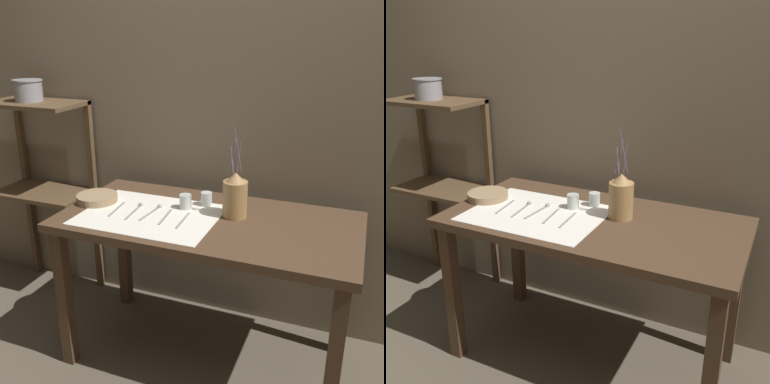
% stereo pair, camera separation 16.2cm
% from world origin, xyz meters
% --- Properties ---
extents(ground_plane, '(12.00, 12.00, 0.00)m').
position_xyz_m(ground_plane, '(0.00, 0.00, 0.00)').
color(ground_plane, brown).
extents(stone_wall_back, '(7.00, 0.06, 2.40)m').
position_xyz_m(stone_wall_back, '(0.00, 0.46, 1.20)').
color(stone_wall_back, '#7A6B56').
rests_on(stone_wall_back, ground_plane).
extents(wooden_table, '(1.39, 0.71, 0.79)m').
position_xyz_m(wooden_table, '(0.00, 0.00, 0.68)').
color(wooden_table, '#4C3523').
rests_on(wooden_table, ground_plane).
extents(wooden_shelf_unit, '(0.56, 0.33, 1.23)m').
position_xyz_m(wooden_shelf_unit, '(-1.16, 0.29, 0.86)').
color(wooden_shelf_unit, brown).
rests_on(wooden_shelf_unit, ground_plane).
extents(linen_cloth, '(0.64, 0.49, 0.00)m').
position_xyz_m(linen_cloth, '(-0.27, -0.06, 0.79)').
color(linen_cloth, white).
rests_on(linen_cloth, wooden_table).
extents(pitcher_with_flowers, '(0.12, 0.12, 0.43)m').
position_xyz_m(pitcher_with_flowers, '(0.11, 0.07, 0.89)').
color(pitcher_with_flowers, '#A87F4C').
rests_on(pitcher_with_flowers, wooden_table).
extents(wooden_bowl, '(0.21, 0.21, 0.04)m').
position_xyz_m(wooden_bowl, '(-0.60, -0.01, 0.81)').
color(wooden_bowl, '#9E7F5B').
rests_on(wooden_bowl, wooden_table).
extents(glass_tumbler_near, '(0.06, 0.06, 0.07)m').
position_xyz_m(glass_tumbler_near, '(-0.14, 0.07, 0.83)').
color(glass_tumbler_near, silver).
rests_on(glass_tumbler_near, wooden_table).
extents(glass_tumbler_far, '(0.06, 0.06, 0.07)m').
position_xyz_m(glass_tumbler_far, '(-0.06, 0.15, 0.82)').
color(glass_tumbler_far, silver).
rests_on(glass_tumbler_far, wooden_table).
extents(fork_outer, '(0.03, 0.19, 0.00)m').
position_xyz_m(fork_outer, '(-0.45, -0.07, 0.79)').
color(fork_outer, '#939399').
rests_on(fork_outer, wooden_table).
extents(spoon_outer, '(0.03, 0.20, 0.02)m').
position_xyz_m(spoon_outer, '(-0.36, -0.02, 0.79)').
color(spoon_outer, '#939399').
rests_on(spoon_outer, wooden_table).
extents(spoon_inner, '(0.03, 0.20, 0.02)m').
position_xyz_m(spoon_inner, '(-0.27, -0.00, 0.79)').
color(spoon_inner, '#939399').
rests_on(spoon_inner, wooden_table).
extents(fork_inner, '(0.03, 0.19, 0.00)m').
position_xyz_m(fork_inner, '(-0.19, -0.07, 0.79)').
color(fork_inner, '#939399').
rests_on(fork_inner, wooden_table).
extents(knife_center, '(0.02, 0.19, 0.00)m').
position_xyz_m(knife_center, '(-0.09, -0.08, 0.79)').
color(knife_center, '#939399').
rests_on(knife_center, wooden_table).
extents(metal_pot_large, '(0.17, 0.17, 0.12)m').
position_xyz_m(metal_pot_large, '(-1.18, 0.25, 1.30)').
color(metal_pot_large, '#939399').
rests_on(metal_pot_large, wooden_shelf_unit).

